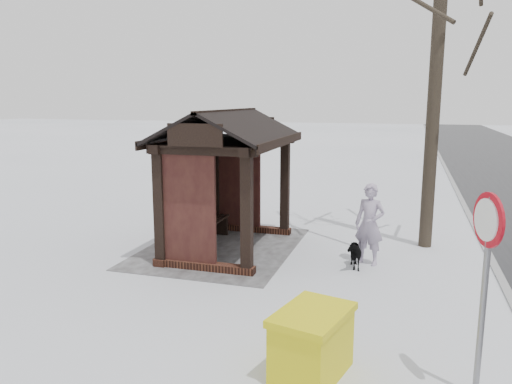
% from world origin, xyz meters
% --- Properties ---
extents(ground, '(120.00, 120.00, 0.00)m').
position_xyz_m(ground, '(0.00, 0.00, 0.00)').
color(ground, silver).
rests_on(ground, ground).
extents(kerb, '(120.00, 0.15, 0.06)m').
position_xyz_m(kerb, '(0.00, 5.50, 0.01)').
color(kerb, gray).
rests_on(kerb, ground).
extents(trampled_patch, '(4.20, 3.20, 0.02)m').
position_xyz_m(trampled_patch, '(0.00, -0.20, 0.01)').
color(trampled_patch, gray).
rests_on(trampled_patch, ground).
extents(bus_shelter, '(3.60, 2.40, 3.09)m').
position_xyz_m(bus_shelter, '(0.00, -0.16, 2.17)').
color(bus_shelter, '#391D14').
rests_on(bus_shelter, ground).
extents(pedestrian, '(0.55, 0.69, 1.65)m').
position_xyz_m(pedestrian, '(0.15, 3.06, 0.83)').
color(pedestrian, '#A898B3').
rests_on(pedestrian, ground).
extents(dog, '(0.80, 0.54, 0.62)m').
position_xyz_m(dog, '(0.48, 2.77, 0.31)').
color(dog, black).
rests_on(dog, ground).
extents(grit_bin, '(1.23, 0.98, 0.83)m').
position_xyz_m(grit_bin, '(4.61, 2.74, 0.42)').
color(grit_bin, '#CFC40C').
rests_on(grit_bin, ground).
extents(road_sign, '(0.57, 0.24, 2.35)m').
position_xyz_m(road_sign, '(4.50, 4.57, 1.69)').
color(road_sign, slate).
rests_on(road_sign, ground).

